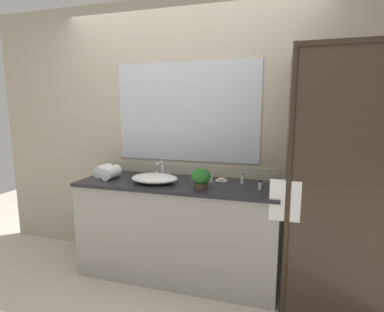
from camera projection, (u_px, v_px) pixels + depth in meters
name	position (u px, v px, depth m)	size (l,w,h in m)	color
ground_plane	(177.00, 274.00, 2.75)	(8.00, 8.00, 0.00)	beige
wall_back_with_mirror	(187.00, 135.00, 2.87)	(4.40, 0.06, 2.60)	#B2A893
vanity_cabinet	(177.00, 229.00, 2.69)	(1.80, 0.58, 0.90)	#9E9993
shower_enclosure	(336.00, 185.00, 2.07)	(1.20, 0.59, 2.00)	#2D2319
sink_basin	(155.00, 178.00, 2.61)	(0.43, 0.32, 0.08)	white
faucet	(162.00, 172.00, 2.78)	(0.17, 0.15, 0.17)	silver
potted_plant	(201.00, 177.00, 2.40)	(0.17, 0.17, 0.17)	#473828
soap_dish	(222.00, 180.00, 2.66)	(0.10, 0.07, 0.04)	silver
amenity_bottle_lotion	(211.00, 178.00, 2.62)	(0.03, 0.03, 0.07)	silver
amenity_bottle_body_wash	(242.00, 179.00, 2.56)	(0.03, 0.03, 0.09)	silver
amenity_bottle_conditioner	(260.00, 185.00, 2.38)	(0.03, 0.03, 0.08)	white
rolled_towel_near_edge	(104.00, 171.00, 2.83)	(0.12, 0.12, 0.18)	white
rolled_towel_middle	(111.00, 172.00, 2.76)	(0.12, 0.12, 0.21)	white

